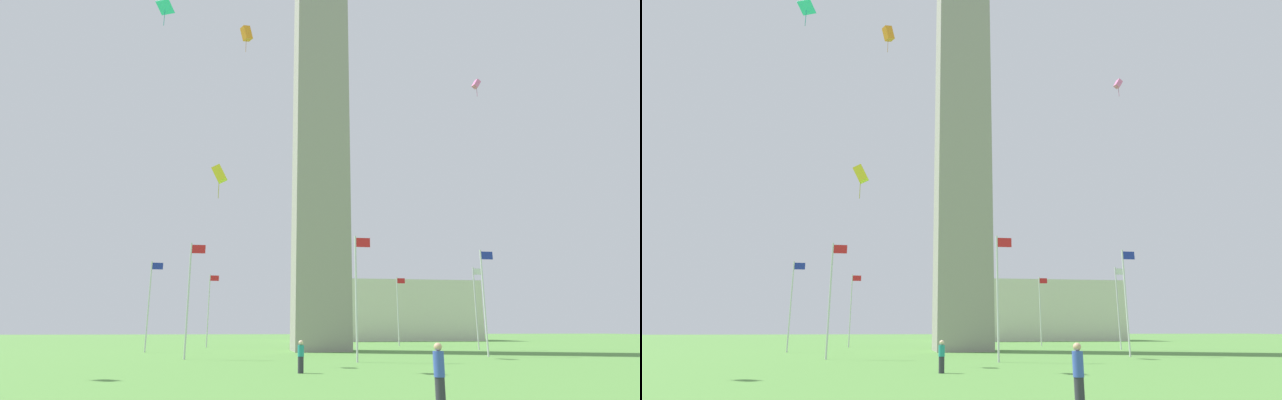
% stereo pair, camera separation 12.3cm
% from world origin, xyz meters
% --- Properties ---
extents(ground_plane, '(260.00, 260.00, 0.00)m').
position_xyz_m(ground_plane, '(0.00, 0.00, 0.00)').
color(ground_plane, '#548C3D').
extents(obelisk_monument, '(5.40, 5.40, 49.06)m').
position_xyz_m(obelisk_monument, '(0.00, 0.00, 24.53)').
color(obelisk_monument, gray).
rests_on(obelisk_monument, ground).
extents(flagpole_n, '(1.12, 0.14, 8.40)m').
position_xyz_m(flagpole_n, '(16.41, 0.00, 4.59)').
color(flagpole_n, silver).
rests_on(flagpole_n, ground).
extents(flagpole_ne, '(1.12, 0.14, 8.40)m').
position_xyz_m(flagpole_ne, '(11.62, 11.56, 4.59)').
color(flagpole_ne, silver).
rests_on(flagpole_ne, ground).
extents(flagpole_e, '(1.12, 0.14, 8.40)m').
position_xyz_m(flagpole_e, '(0.06, 16.35, 4.59)').
color(flagpole_e, silver).
rests_on(flagpole_e, ground).
extents(flagpole_se, '(1.12, 0.14, 8.40)m').
position_xyz_m(flagpole_se, '(-11.51, 11.56, 4.59)').
color(flagpole_se, silver).
rests_on(flagpole_se, ground).
extents(flagpole_s, '(1.12, 0.14, 8.40)m').
position_xyz_m(flagpole_s, '(-16.30, 0.00, 4.59)').
color(flagpole_s, silver).
rests_on(flagpole_s, ground).
extents(flagpole_sw, '(1.12, 0.14, 8.40)m').
position_xyz_m(flagpole_sw, '(-11.51, -11.56, 4.59)').
color(flagpole_sw, silver).
rests_on(flagpole_sw, ground).
extents(flagpole_w, '(1.12, 0.14, 8.40)m').
position_xyz_m(flagpole_w, '(0.06, -16.35, 4.59)').
color(flagpole_w, silver).
rests_on(flagpole_w, ground).
extents(flagpole_nw, '(1.12, 0.14, 8.40)m').
position_xyz_m(flagpole_nw, '(11.62, -11.56, 4.59)').
color(flagpole_nw, silver).
rests_on(flagpole_nw, ground).
extents(person_teal_shirt, '(0.32, 0.32, 1.59)m').
position_xyz_m(person_teal_shirt, '(-4.59, -23.87, 0.79)').
color(person_teal_shirt, '#2D2D38').
rests_on(person_teal_shirt, ground).
extents(person_blue_shirt, '(0.32, 0.32, 1.77)m').
position_xyz_m(person_blue_shirt, '(-1.79, -35.20, 0.88)').
color(person_blue_shirt, '#2D2D38').
rests_on(person_blue_shirt, ground).
extents(kite_orange_box, '(1.31, 1.17, 2.77)m').
position_xyz_m(kite_orange_box, '(-8.19, -6.32, 29.91)').
color(kite_orange_box, orange).
extents(kite_pink_box, '(0.84, 0.57, 1.64)m').
position_xyz_m(kite_pink_box, '(12.15, -12.16, 23.11)').
color(kite_pink_box, pink).
extents(kite_yellow_box, '(1.10, 0.73, 2.30)m').
position_xyz_m(kite_yellow_box, '(-9.43, -17.53, 12.11)').
color(kite_yellow_box, yellow).
extents(kite_cyan_diamond, '(1.30, 1.24, 1.69)m').
position_xyz_m(kite_cyan_diamond, '(-13.60, -18.69, 23.51)').
color(kite_cyan_diamond, '#33C6D1').
extents(distant_building, '(28.39, 11.21, 10.16)m').
position_xyz_m(distant_building, '(18.87, 37.78, 5.08)').
color(distant_building, beige).
rests_on(distant_building, ground).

